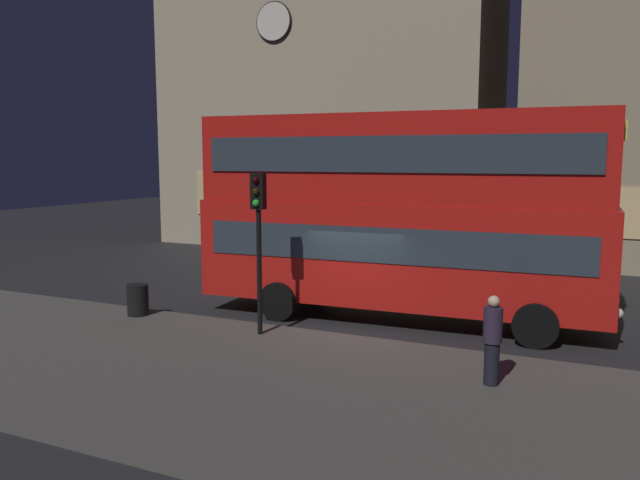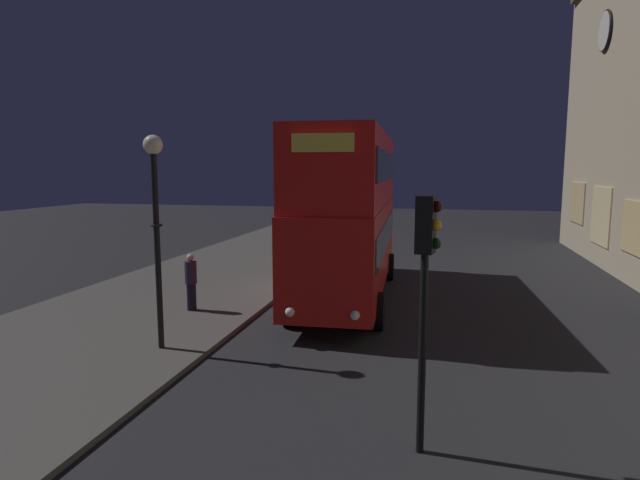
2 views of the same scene
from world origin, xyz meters
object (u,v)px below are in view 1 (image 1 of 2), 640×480
double_decker_bus (398,208)px  pedestrian (492,339)px  litter_bin (138,300)px  traffic_light_near_kerb (258,219)px

double_decker_bus → pedestrian: double_decker_bus is taller
double_decker_bus → litter_bin: double_decker_bus is taller
double_decker_bus → traffic_light_near_kerb: 3.99m
litter_bin → traffic_light_near_kerb: bearing=-3.3°
double_decker_bus → pedestrian: bearing=-55.5°
traffic_light_near_kerb → pedestrian: bearing=-18.5°
double_decker_bus → traffic_light_near_kerb: double_decker_bus is taller
pedestrian → litter_bin: size_ratio=2.03×
traffic_light_near_kerb → double_decker_bus: bearing=44.7°
traffic_light_near_kerb → pedestrian: traffic_light_near_kerb is taller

